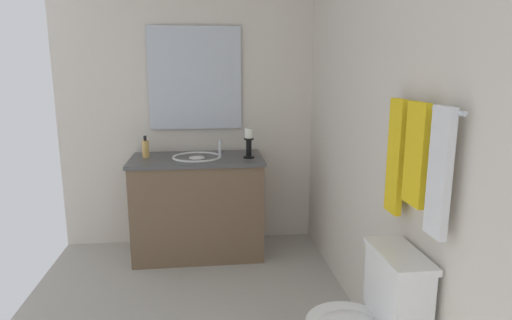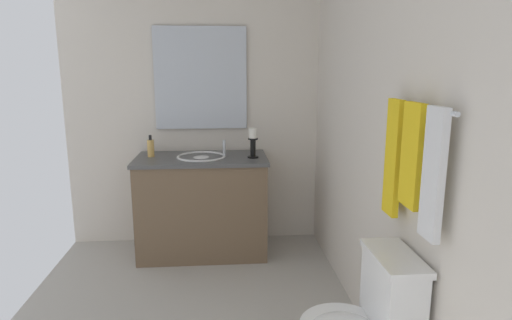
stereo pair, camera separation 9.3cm
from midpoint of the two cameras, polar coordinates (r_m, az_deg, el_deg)
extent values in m
cube|color=silver|center=(2.44, 15.66, 3.97)|extent=(3.19, 0.04, 2.45)
cube|color=silver|center=(3.85, -9.52, 7.02)|extent=(0.04, 2.22, 2.45)
cube|color=brown|center=(3.69, -8.34, -6.25)|extent=(0.55, 1.05, 0.80)
cube|color=#4C4C4C|center=(3.58, -8.54, 0.09)|extent=(0.58, 1.08, 0.03)
sphere|color=black|center=(3.82, -16.40, -5.32)|extent=(0.02, 0.02, 0.02)
sphere|color=black|center=(3.64, -16.91, -6.24)|extent=(0.02, 0.02, 0.02)
ellipsoid|color=white|center=(3.59, -8.53, -0.45)|extent=(0.38, 0.30, 0.11)
torus|color=white|center=(3.58, -8.55, 0.39)|extent=(0.40, 0.40, 0.02)
cylinder|color=silver|center=(3.56, -5.53, 1.50)|extent=(0.02, 0.02, 0.14)
cube|color=silver|center=(3.79, -8.73, 10.59)|extent=(0.02, 0.79, 0.86)
cylinder|color=black|center=(3.53, -1.70, 0.39)|extent=(0.09, 0.09, 0.01)
cylinder|color=black|center=(3.51, -1.70, 1.50)|extent=(0.04, 0.04, 0.15)
cylinder|color=black|center=(3.50, -1.71, 2.81)|extent=(0.08, 0.08, 0.01)
cylinder|color=white|center=(3.49, -1.72, 3.56)|extent=(0.06, 0.06, 0.08)
cylinder|color=#E5B259|center=(3.65, -15.06, 1.40)|extent=(0.06, 0.06, 0.14)
cylinder|color=black|center=(3.64, -15.14, 2.79)|extent=(0.02, 0.02, 0.04)
cube|color=white|center=(2.12, 16.84, -16.26)|extent=(0.36, 0.17, 0.32)
cube|color=white|center=(2.05, 17.14, -11.93)|extent=(0.38, 0.19, 0.03)
cylinder|color=silver|center=(1.94, 20.00, 6.63)|extent=(0.59, 0.02, 0.02)
cube|color=yellow|center=(2.14, 16.76, 0.39)|extent=(0.13, 0.03, 0.55)
cube|color=yellow|center=(1.95, 19.10, 0.70)|extent=(0.16, 0.03, 0.45)
cube|color=white|center=(1.79, 21.71, -1.60)|extent=(0.13, 0.03, 0.52)
camera|label=1|loc=(0.05, -91.02, -0.22)|focal=30.34mm
camera|label=2|loc=(0.05, 88.98, 0.22)|focal=30.34mm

